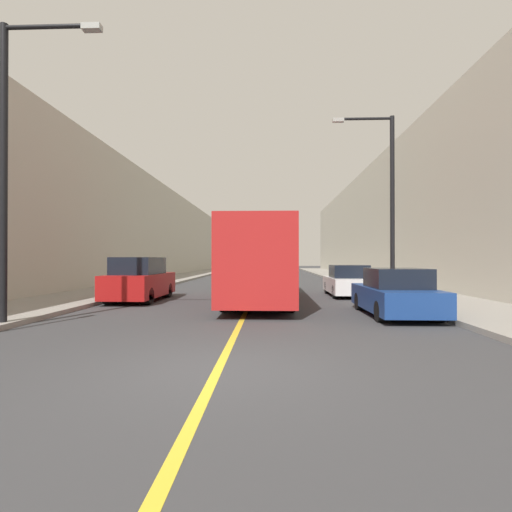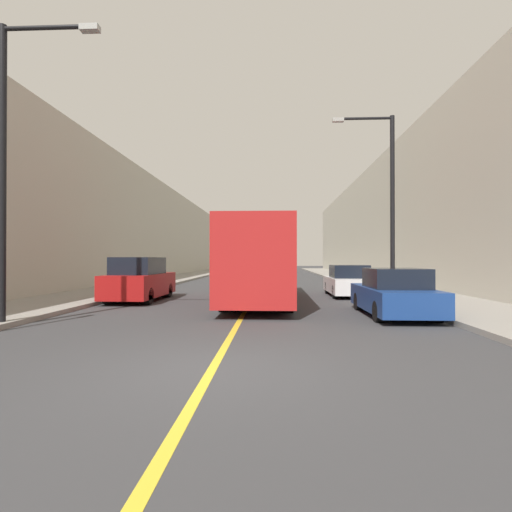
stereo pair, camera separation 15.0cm
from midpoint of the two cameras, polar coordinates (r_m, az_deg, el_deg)
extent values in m
plane|color=#38383A|center=(6.81, -6.15, -15.93)|extent=(200.00, 200.00, 0.00)
cube|color=gray|center=(37.59, -11.36, -3.09)|extent=(3.83, 72.00, 0.15)
cube|color=gray|center=(37.18, 12.92, -3.12)|extent=(3.83, 72.00, 0.15)
cube|color=#B7B2A3|center=(38.75, -17.00, 3.73)|extent=(4.00, 72.00, 9.25)
cube|color=#B7B2A3|center=(38.21, 18.70, 4.64)|extent=(4.00, 72.00, 10.38)
cube|color=gold|center=(36.55, 0.71, -3.28)|extent=(0.16, 72.00, 0.01)
cube|color=#AD1E1E|center=(17.08, 0.34, -0.60)|extent=(2.57, 10.79, 2.94)
cube|color=black|center=(11.73, -0.51, 1.83)|extent=(2.18, 0.04, 1.32)
cylinder|color=black|center=(13.88, -4.27, -5.88)|extent=(0.56, 1.01, 1.01)
cylinder|color=black|center=(13.80, 4.07, -5.91)|extent=(0.56, 1.01, 1.01)
cylinder|color=black|center=(20.52, -2.15, -4.11)|extent=(0.56, 1.01, 1.01)
cylinder|color=black|center=(20.46, 3.46, -4.12)|extent=(0.56, 1.01, 1.01)
cube|color=maroon|center=(18.25, -16.40, -3.98)|extent=(1.90, 4.83, 0.97)
cube|color=black|center=(17.99, -16.64, -1.34)|extent=(1.67, 2.66, 0.72)
cube|color=black|center=(16.00, -19.13, -3.87)|extent=(1.62, 0.04, 0.43)
cylinder|color=black|center=(17.14, -20.37, -5.37)|extent=(0.42, 0.68, 0.68)
cylinder|color=black|center=(16.62, -15.62, -5.53)|extent=(0.42, 0.68, 0.68)
cylinder|color=black|center=(19.93, -17.05, -4.68)|extent=(0.42, 0.68, 0.68)
cylinder|color=black|center=(19.49, -12.91, -4.78)|extent=(0.42, 0.68, 0.68)
cube|color=navy|center=(13.63, 18.93, -5.77)|extent=(1.90, 4.43, 0.72)
cube|color=black|center=(13.37, 19.19, -3.00)|extent=(1.67, 1.99, 0.61)
cube|color=black|center=(11.55, 22.06, -6.10)|extent=(1.61, 0.04, 0.33)
cylinder|color=black|center=(12.14, 17.43, -7.56)|extent=(0.42, 0.62, 0.62)
cylinder|color=black|center=(12.61, 24.00, -7.28)|extent=(0.42, 0.62, 0.62)
cylinder|color=black|center=(14.79, 14.62, -6.28)|extent=(0.42, 0.62, 0.62)
cylinder|color=black|center=(15.18, 20.12, -6.12)|extent=(0.42, 0.62, 0.62)
cube|color=silver|center=(20.16, 12.79, -4.04)|extent=(1.90, 4.24, 0.73)
cube|color=black|center=(19.92, 12.90, -2.15)|extent=(1.67, 1.91, 0.62)
cube|color=black|center=(18.10, 14.01, -4.05)|extent=(1.61, 0.04, 0.33)
cylinder|color=black|center=(18.76, 11.30, -5.05)|extent=(0.42, 0.62, 0.62)
cylinder|color=black|center=(19.04, 15.72, -4.97)|extent=(0.42, 0.62, 0.62)
cylinder|color=black|center=(21.35, 10.18, -4.49)|extent=(0.42, 0.62, 0.62)
cylinder|color=black|center=(21.60, 14.09, -4.43)|extent=(0.42, 0.62, 0.62)
cylinder|color=black|center=(12.78, -32.66, 10.00)|extent=(0.20, 0.20, 7.94)
cylinder|color=black|center=(13.43, -27.91, 26.96)|extent=(2.38, 0.12, 0.12)
cube|color=#999993|center=(12.92, -22.74, 27.88)|extent=(0.50, 0.24, 0.16)
cylinder|color=black|center=(18.77, 18.68, 6.74)|extent=(0.20, 0.20, 8.02)
cylinder|color=black|center=(19.35, 15.09, 18.40)|extent=(2.38, 0.12, 0.12)
cube|color=#999993|center=(19.12, 11.43, 18.48)|extent=(0.50, 0.24, 0.16)
camera|label=1|loc=(0.07, -90.22, 0.00)|focal=28.00mm
camera|label=2|loc=(0.07, 89.78, 0.00)|focal=28.00mm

